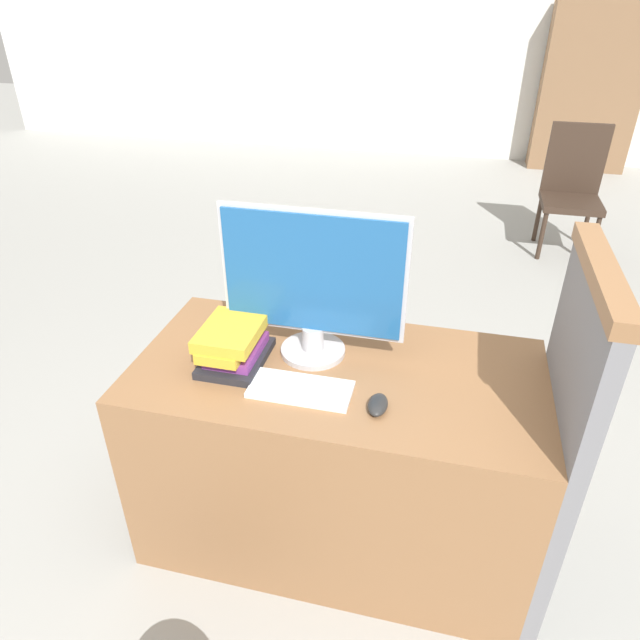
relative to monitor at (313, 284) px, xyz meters
name	(u,v)px	position (x,y,z in m)	size (l,w,h in m)	color
ground_plane	(313,604)	(0.10, -0.43, -1.05)	(20.00, 20.00, 0.00)	#9E9E99
wall_back	(448,31)	(0.10, 5.84, 0.35)	(12.00, 0.06, 2.80)	white
desk	(336,454)	(0.10, -0.08, -0.66)	(1.38, 0.71, 0.78)	#8C603D
carrel_divider	(555,443)	(0.82, -0.12, -0.41)	(0.07, 0.62, 1.26)	slate
monitor	(313,284)	(0.00, 0.00, 0.00)	(0.62, 0.23, 0.53)	#B7B7BC
keyboard	(301,389)	(0.02, -0.22, -0.26)	(0.33, 0.15, 0.02)	white
mouse	(378,405)	(0.27, -0.25, -0.25)	(0.06, 0.11, 0.03)	#262626
book_stack	(233,344)	(-0.25, -0.11, -0.20)	(0.20, 0.28, 0.14)	#232328
far_chair	(572,186)	(1.30, 3.10, -0.53)	(0.44, 0.44, 0.97)	#38281E
bookshelf_far	(590,89)	(1.72, 5.60, -0.17)	(1.04, 0.32, 1.74)	#846042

